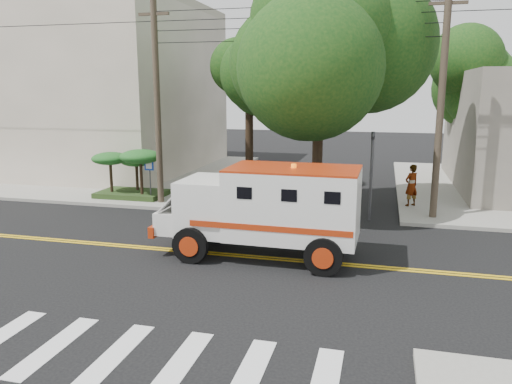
# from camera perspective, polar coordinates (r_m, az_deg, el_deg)

# --- Properties ---
(ground) EXTENTS (100.00, 100.00, 0.00)m
(ground) POSITION_cam_1_polar(r_m,az_deg,el_deg) (16.10, -1.61, -7.32)
(ground) COLOR black
(ground) RESTS_ON ground
(sidewalk_nw) EXTENTS (17.00, 17.00, 0.15)m
(sidewalk_nw) POSITION_cam_1_polar(r_m,az_deg,el_deg) (33.64, -17.61, 2.27)
(sidewalk_nw) COLOR gray
(sidewalk_nw) RESTS_ON ground
(building_left) EXTENTS (16.00, 14.00, 10.00)m
(building_left) POSITION_cam_1_polar(r_m,az_deg,el_deg) (35.59, -19.62, 10.85)
(building_left) COLOR #B0A590
(building_left) RESTS_ON sidewalk_nw
(utility_pole_left) EXTENTS (0.28, 0.28, 9.00)m
(utility_pole_left) POSITION_cam_1_polar(r_m,az_deg,el_deg) (22.86, -11.21, 9.59)
(utility_pole_left) COLOR #382D23
(utility_pole_left) RESTS_ON ground
(utility_pole_right) EXTENTS (0.28, 0.28, 9.00)m
(utility_pole_right) POSITION_cam_1_polar(r_m,az_deg,el_deg) (20.95, 20.34, 8.93)
(utility_pole_right) COLOR #382D23
(utility_pole_right) RESTS_ON ground
(tree_main) EXTENTS (6.08, 5.70, 9.85)m
(tree_main) POSITION_cam_1_polar(r_m,az_deg,el_deg) (21.06, 8.48, 16.89)
(tree_main) COLOR black
(tree_main) RESTS_ON ground
(tree_left) EXTENTS (4.48, 4.20, 7.70)m
(tree_left) POSITION_cam_1_polar(r_m,az_deg,el_deg) (27.31, -0.25, 12.69)
(tree_left) COLOR black
(tree_left) RESTS_ON ground
(tree_right) EXTENTS (4.80, 4.50, 8.20)m
(tree_right) POSITION_cam_1_polar(r_m,az_deg,el_deg) (30.77, 23.60, 12.30)
(tree_right) COLOR black
(tree_right) RESTS_ON ground
(traffic_signal) EXTENTS (0.15, 0.18, 3.60)m
(traffic_signal) POSITION_cam_1_polar(r_m,az_deg,el_deg) (20.46, 13.08, 2.90)
(traffic_signal) COLOR #3F3F42
(traffic_signal) RESTS_ON ground
(accessibility_sign) EXTENTS (0.45, 0.10, 2.02)m
(accessibility_sign) POSITION_cam_1_polar(r_m,az_deg,el_deg) (23.58, -12.05, 1.95)
(accessibility_sign) COLOR #3F3F42
(accessibility_sign) RESTS_ON ground
(palm_planter) EXTENTS (3.52, 2.63, 2.36)m
(palm_planter) POSITION_cam_1_polar(r_m,az_deg,el_deg) (24.50, -14.21, 2.87)
(palm_planter) COLOR #1E3314
(palm_planter) RESTS_ON sidewalk_nw
(armored_truck) EXTENTS (6.43, 2.68, 2.91)m
(armored_truck) POSITION_cam_1_polar(r_m,az_deg,el_deg) (15.57, 1.27, -1.63)
(armored_truck) COLOR silver
(armored_truck) RESTS_ON ground
(pedestrian_a) EXTENTS (0.81, 0.78, 1.86)m
(pedestrian_a) POSITION_cam_1_polar(r_m,az_deg,el_deg) (23.06, 17.34, 0.74)
(pedestrian_a) COLOR gray
(pedestrian_a) RESTS_ON sidewalk_ne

